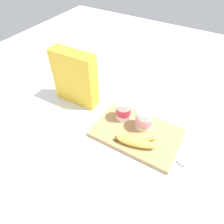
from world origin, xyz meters
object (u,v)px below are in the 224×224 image
(yogurt_cup_front, at_px, (123,110))
(yogurt_cup_back, at_px, (144,119))
(spoon, at_px, (189,167))
(banana_bunch, at_px, (136,140))
(cereal_box, at_px, (75,78))
(cutting_board, at_px, (137,133))

(yogurt_cup_front, bearing_deg, yogurt_cup_back, -2.04)
(spoon, bearing_deg, yogurt_cup_front, 165.14)
(spoon, bearing_deg, yogurt_cup_back, 159.89)
(yogurt_cup_front, height_order, banana_bunch, yogurt_cup_front)
(banana_bunch, bearing_deg, cereal_box, 163.63)
(yogurt_cup_front, distance_m, spoon, 0.33)
(cereal_box, relative_size, yogurt_cup_front, 2.75)
(cutting_board, xyz_separation_m, yogurt_cup_back, (0.01, 0.03, 0.05))
(cutting_board, xyz_separation_m, banana_bunch, (0.02, -0.05, 0.03))
(cutting_board, height_order, banana_bunch, banana_bunch)
(cereal_box, relative_size, spoon, 1.89)
(cereal_box, bearing_deg, yogurt_cup_back, 175.92)
(cereal_box, relative_size, banana_bunch, 1.59)
(yogurt_cup_front, distance_m, yogurt_cup_back, 0.10)
(cereal_box, xyz_separation_m, yogurt_cup_back, (0.35, -0.02, -0.06))
(cereal_box, xyz_separation_m, spoon, (0.57, -0.10, -0.12))
(cutting_board, relative_size, yogurt_cup_back, 3.80)
(banana_bunch, height_order, spoon, banana_bunch)
(yogurt_cup_back, bearing_deg, spoon, -20.11)
(banana_bunch, xyz_separation_m, spoon, (0.21, 0.01, -0.03))
(cutting_board, distance_m, yogurt_cup_front, 0.11)
(cutting_board, bearing_deg, spoon, -11.16)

